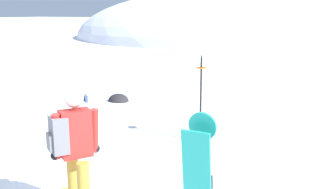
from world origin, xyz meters
The scene contains 4 objects.
ridge_peak_main centered at (-7.28, 35.41, 0.00)m, with size 35.33×31.80×10.18m.
snowboarder_main centered at (0.39, -0.34, 0.92)m, with size 1.56×1.17×1.71m.
piste_marker_near centered at (0.70, 3.04, 1.02)m, with size 0.20×0.20×1.77m.
rock_dark centered at (-2.76, 5.31, 0.00)m, with size 0.63×0.53×0.44m.
Camera 1 is at (3.32, -3.69, 2.57)m, focal length 40.25 mm.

